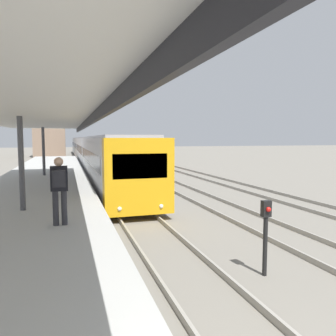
{
  "coord_description": "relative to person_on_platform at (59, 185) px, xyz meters",
  "views": [
    {
      "loc": [
        -2.5,
        -1.29,
        3.06
      ],
      "look_at": [
        1.96,
        13.15,
        1.7
      ],
      "focal_mm": 35.0,
      "sensor_mm": 36.0,
      "label": 1
    }
  ],
  "objects": [
    {
      "name": "platform_canopy",
      "position": [
        -1.04,
        2.14,
        1.85
      ],
      "size": [
        4.0,
        24.15,
        2.96
      ],
      "color": "beige",
      "rests_on": "station_platform"
    },
    {
      "name": "person_on_platform",
      "position": [
        0.0,
        0.0,
        0.0
      ],
      "size": [
        0.4,
        0.4,
        1.66
      ],
      "color": "#2D2D33",
      "rests_on": "station_platform"
    },
    {
      "name": "train_near",
      "position": [
        2.7,
        36.33,
        -0.16
      ],
      "size": [
        2.59,
        66.19,
        3.21
      ],
      "color": "gold",
      "rests_on": "ground_plane"
    },
    {
      "name": "train_far",
      "position": [
        6.62,
        55.39,
        -0.21
      ],
      "size": [
        2.5,
        59.94,
        3.11
      ],
      "color": "red",
      "rests_on": "ground_plane"
    },
    {
      "name": "signal_post_near",
      "position": [
        4.36,
        -2.1,
        -0.87
      ],
      "size": [
        0.2,
        0.21,
        1.7
      ],
      "color": "black",
      "rests_on": "ground_plane"
    },
    {
      "name": "distant_domed_building",
      "position": [
        -2.47,
        49.22,
        3.63
      ],
      "size": [
        4.92,
        4.92,
        11.85
      ],
      "color": "#89705B",
      "rests_on": "ground_plane"
    }
  ]
}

